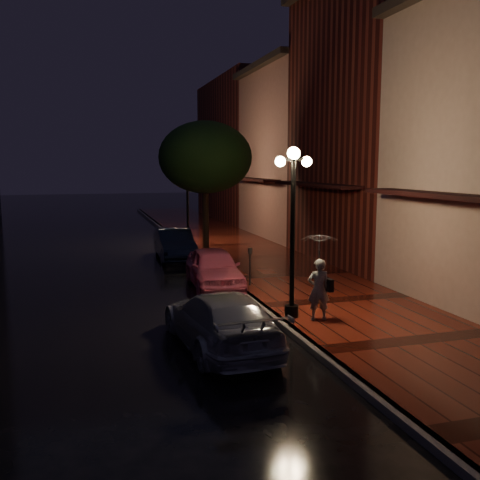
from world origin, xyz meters
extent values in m
plane|color=black|center=(0.00, 0.00, 0.00)|extent=(120.00, 120.00, 0.00)
cube|color=#4C150D|center=(2.25, 0.00, 0.07)|extent=(4.50, 60.00, 0.15)
cube|color=#595451|center=(0.00, 0.00, 0.07)|extent=(0.25, 60.00, 0.15)
cube|color=#511914|center=(7.00, 2.00, 5.50)|extent=(5.00, 8.00, 11.00)
cube|color=#8C5951|center=(7.00, 10.00, 4.50)|extent=(5.00, 8.00, 9.00)
cube|color=#511914|center=(7.00, 20.00, 5.00)|extent=(5.00, 12.00, 10.00)
cylinder|color=black|center=(0.35, -5.00, 2.15)|extent=(0.12, 0.12, 4.00)
cylinder|color=black|center=(0.35, -5.00, 0.30)|extent=(0.36, 0.36, 0.30)
cube|color=black|center=(0.35, -5.00, 4.15)|extent=(0.70, 0.08, 0.08)
sphere|color=#EBD18D|center=(0.35, -5.00, 4.30)|extent=(0.32, 0.32, 0.32)
sphere|color=#EBD18D|center=(0.00, -5.00, 4.10)|extent=(0.26, 0.26, 0.26)
sphere|color=#EBD18D|center=(0.70, -5.00, 4.10)|extent=(0.26, 0.26, 0.26)
cylinder|color=black|center=(0.35, 9.00, 2.15)|extent=(0.12, 0.12, 4.00)
cylinder|color=black|center=(0.35, 9.00, 0.30)|extent=(0.36, 0.36, 0.30)
cube|color=black|center=(0.35, 9.00, 4.15)|extent=(0.70, 0.08, 0.08)
sphere|color=#EBD18D|center=(0.35, 9.00, 4.30)|extent=(0.32, 0.32, 0.32)
sphere|color=#EBD18D|center=(0.00, 9.00, 4.10)|extent=(0.26, 0.26, 0.26)
sphere|color=#EBD18D|center=(0.70, 9.00, 4.10)|extent=(0.26, 0.26, 0.26)
cylinder|color=black|center=(0.60, 6.00, 1.75)|extent=(0.28, 0.28, 3.20)
ellipsoid|color=black|center=(0.60, 6.00, 4.35)|extent=(4.16, 4.16, 3.20)
sphere|color=black|center=(1.30, 6.60, 3.75)|extent=(1.80, 1.80, 1.80)
sphere|color=black|center=(0.00, 5.30, 3.85)|extent=(1.80, 1.80, 1.80)
imported|color=#D85977|center=(-0.63, -0.62, 0.66)|extent=(1.76, 3.94, 1.31)
imported|color=black|center=(-0.98, 5.11, 0.66)|extent=(1.49, 4.04, 1.32)
imported|color=#98989F|center=(-1.88, -6.36, 0.63)|extent=(2.05, 4.45, 1.26)
imported|color=silver|center=(0.89, -5.44, 0.93)|extent=(0.62, 0.45, 1.56)
imported|color=silver|center=(0.89, -5.44, 1.92)|extent=(0.91, 0.93, 0.83)
cylinder|color=black|center=(0.89, -5.44, 1.30)|extent=(0.02, 0.02, 1.25)
cube|color=black|center=(1.15, -5.49, 1.04)|extent=(0.12, 0.29, 0.31)
cylinder|color=black|center=(0.41, -1.25, 0.67)|extent=(0.06, 0.06, 1.03)
cube|color=black|center=(0.41, -1.25, 1.28)|extent=(0.13, 0.11, 0.21)
camera|label=1|loc=(-4.68, -17.40, 4.02)|focal=40.00mm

